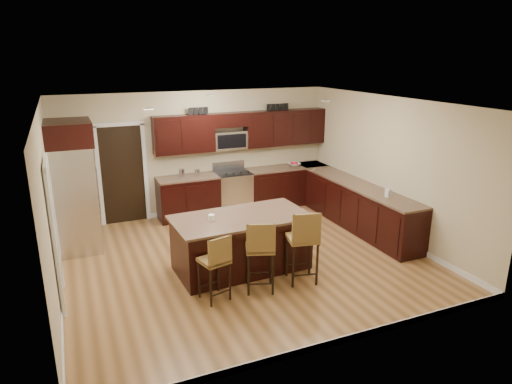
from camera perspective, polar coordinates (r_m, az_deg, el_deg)
name	(u,v)px	position (r m, az deg, el deg)	size (l,w,h in m)	color
floor	(245,259)	(8.09, -1.37, -8.34)	(6.00, 6.00, 0.00)	#9D6E3E
ceiling	(244,103)	(7.36, -1.51, 11.04)	(6.00, 6.00, 0.00)	silver
wall_back	(198,153)	(10.15, -7.21, 4.83)	(6.00, 6.00, 0.00)	#C5B78E
wall_left	(49,208)	(7.13, -24.47, -1.81)	(5.50, 5.50, 0.00)	#C5B78E
wall_right	(390,168)	(9.12, 16.39, 2.89)	(5.50, 5.50, 0.00)	#C5B78E
base_cabinets	(302,198)	(9.90, 5.75, -0.74)	(4.02, 3.96, 0.92)	black
upper_cabinets	(245,129)	(10.23, -1.38, 7.85)	(4.00, 0.33, 0.80)	black
range	(233,191)	(10.29, -2.93, 0.07)	(0.76, 0.64, 1.11)	silver
microwave	(230,140)	(10.16, -3.33, 6.51)	(0.76, 0.31, 0.40)	silver
doorway	(123,175)	(9.90, -16.33, 2.06)	(0.85, 0.03, 2.06)	black
pantry_door	(53,237)	(6.95, -23.99, -5.11)	(0.03, 0.80, 2.04)	white
letter_decor	(239,109)	(10.12, -2.16, 10.34)	(2.20, 0.03, 0.15)	black
island	(241,244)	(7.60, -1.85, -6.54)	(2.27, 1.26, 0.92)	black
stool_left	(216,261)	(6.58, -5.01, -8.54)	(0.46, 0.46, 1.01)	olive
stool_mid	(260,248)	(6.76, 0.54, -7.06)	(0.54, 0.54, 1.13)	olive
stool_right	(304,239)	(7.04, 5.99, -5.83)	(0.53, 0.53, 1.19)	olive
refrigerator	(74,185)	(8.75, -21.79, 0.76)	(0.79, 1.03, 2.35)	silver
floor_mat	(229,224)	(9.65, -3.45, -4.03)	(0.91, 0.61, 0.01)	brown
fruit_bowl	(294,164)	(10.77, 4.77, 3.46)	(0.29, 0.29, 0.07)	silver
soap_bottle	(389,191)	(8.73, 16.26, 0.10)	(0.10, 0.10, 0.22)	#B2B2B2
canister_tall	(182,173)	(9.83, -9.26, 2.32)	(0.12, 0.12, 0.19)	silver
canister_short	(197,173)	(9.91, -7.37, 2.42)	(0.11, 0.11, 0.15)	silver
island_jar	(212,218)	(7.24, -5.58, -3.21)	(0.10, 0.10, 0.10)	white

